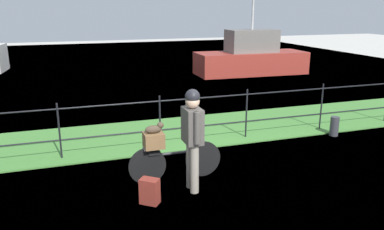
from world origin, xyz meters
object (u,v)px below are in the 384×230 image
wooden_crate (154,140)px  bicycle_main (175,161)px  terrier_dog (155,128)px  backpack_on_paving (150,191)px  moored_boat_mid (251,58)px  mooring_bollard (334,126)px  cyclist_person (192,131)px

wooden_crate → bicycle_main: bearing=0.0°
terrier_dog → backpack_on_paving: bearing=-110.9°
wooden_crate → backpack_on_paving: bearing=-109.0°
wooden_crate → backpack_on_paving: 0.91m
moored_boat_mid → mooring_bollard: bearing=-104.0°
backpack_on_paving → mooring_bollard: 5.08m
terrier_dog → backpack_on_paving: terrier_dog is taller
mooring_bollard → bicycle_main: bearing=-165.2°
mooring_bollard → backpack_on_paving: bearing=-159.5°
terrier_dog → mooring_bollard: size_ratio=0.70×
backpack_on_paving → wooden_crate: bearing=109.7°
bicycle_main → wooden_crate: wooden_crate is taller
bicycle_main → cyclist_person: 0.82m
bicycle_main → mooring_bollard: bearing=14.8°
wooden_crate → mooring_bollard: (4.53, 1.10, -0.54)m
terrier_dog → cyclist_person: (0.50, -0.45, 0.04)m
wooden_crate → terrier_dog: size_ratio=1.04×
bicycle_main → cyclist_person: size_ratio=0.97×
cyclist_person → mooring_bollard: cyclist_person is taller
moored_boat_mid → wooden_crate: bearing=-124.9°
terrier_dog → moored_boat_mid: (6.58, 9.47, -0.25)m
backpack_on_paving → mooring_bollard: (4.76, 1.78, 0.03)m
wooden_crate → moored_boat_mid: moored_boat_mid is taller
backpack_on_paving → cyclist_person: bearing=55.5°
bicycle_main → backpack_on_paving: bicycle_main is taller
cyclist_person → moored_boat_mid: (6.08, 9.92, -0.29)m
mooring_bollard → wooden_crate: bearing=-166.3°
mooring_bollard → moored_boat_mid: 8.63m
bicycle_main → cyclist_person: cyclist_person is taller
bicycle_main → cyclist_person: bearing=-69.4°
terrier_dog → backpack_on_paving: size_ratio=0.79×
bicycle_main → wooden_crate: bearing=-180.0°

